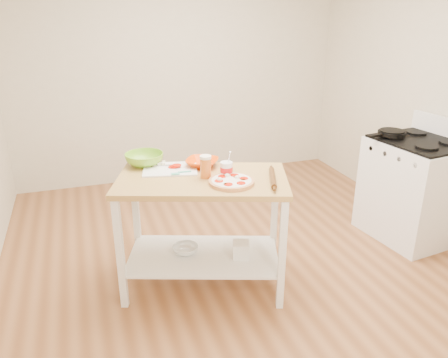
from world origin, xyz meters
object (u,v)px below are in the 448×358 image
prep_island (203,209)px  shelf_bin (241,250)px  yogurt_tub (226,169)px  shelf_glass_bowl (185,250)px  green_bowl (144,159)px  spatula (180,173)px  orange_bowl (202,163)px  skillet (391,133)px  knife (152,165)px  pizza (231,181)px  cutting_board (170,169)px  beer_pint (206,167)px  gas_stove (413,189)px  rolling_pin (273,178)px

prep_island → shelf_bin: (0.26, -0.12, -0.33)m
yogurt_tub → shelf_glass_bowl: size_ratio=0.99×
green_bowl → spatula: bearing=-55.0°
orange_bowl → shelf_bin: size_ratio=1.96×
prep_island → skillet: 1.95m
skillet → knife: bearing=171.5°
skillet → pizza: bearing=-172.4°
orange_bowl → yogurt_tub: (0.11, -0.26, 0.03)m
pizza → yogurt_tub: 0.14m
pizza → knife: size_ratio=1.19×
pizza → cutting_board: pizza is taller
cutting_board → green_bowl: (-0.16, 0.17, 0.04)m
prep_island → cutting_board: cutting_board is taller
cutting_board → shelf_glass_bowl: 0.64m
beer_pint → yogurt_tub: 0.15m
gas_stove → green_bowl: (-2.42, 0.26, 0.47)m
beer_pint → cutting_board: bearing=130.7°
skillet → pizza: (-1.73, -0.51, -0.06)m
skillet → orange_bowl: size_ratio=1.63×
pizza → gas_stove: bearing=9.6°
pizza → green_bowl: (-0.51, 0.58, 0.03)m
yogurt_tub → rolling_pin: (0.28, -0.18, -0.03)m
shelf_glass_bowl → shelf_bin: 0.43m
skillet → green_bowl: (-2.24, 0.07, -0.03)m
pizza → yogurt_tub: yogurt_tub is taller
beer_pint → orange_bowl: bearing=80.3°
gas_stove → pizza: gas_stove is taller
prep_island → gas_stove: 2.08m
cutting_board → beer_pint: bearing=-36.3°
yogurt_tub → cutting_board: bearing=143.0°
shelf_bin → yogurt_tub: bearing=135.7°
cutting_board → prep_island: bearing=-39.0°
spatula → rolling_pin: size_ratio=0.45×
skillet → rolling_pin: skillet is taller
skillet → pizza: 1.80m
pizza → cutting_board: size_ratio=0.69×
gas_stove → shelf_bin: bearing=-178.2°
orange_bowl → beer_pint: size_ratio=1.46×
skillet → gas_stove: bearing=-55.3°
prep_island → green_bowl: (-0.35, 0.41, 0.30)m
orange_bowl → rolling_pin: orange_bowl is taller
cutting_board → shelf_glass_bowl: (0.06, -0.17, -0.62)m
orange_bowl → beer_pint: beer_pint is taller
pizza → beer_pint: size_ratio=1.92×
cutting_board → knife: size_ratio=1.72×
shelf_bin → prep_island: bearing=155.4°
prep_island → skillet: size_ratio=3.47×
beer_pint → shelf_glass_bowl: beer_pint is taller
prep_island → cutting_board: (-0.19, 0.24, 0.26)m
pizza → yogurt_tub: (0.01, 0.14, 0.04)m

